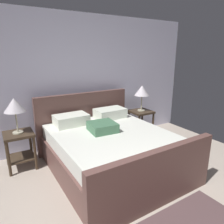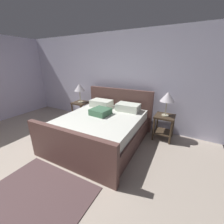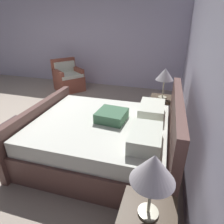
{
  "view_description": "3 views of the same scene",
  "coord_description": "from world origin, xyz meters",
  "px_view_note": "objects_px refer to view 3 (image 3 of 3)",
  "views": [
    {
      "loc": [
        -1.03,
        -0.4,
        1.8
      ],
      "look_at": [
        0.54,
        2.26,
        0.93
      ],
      "focal_mm": 33.18,
      "sensor_mm": 36.0,
      "label": 1
    },
    {
      "loc": [
        2.13,
        -0.27,
        1.8
      ],
      "look_at": [
        0.93,
        1.91,
        0.9
      ],
      "focal_mm": 22.82,
      "sensor_mm": 36.0,
      "label": 2
    },
    {
      "loc": [
        2.74,
        3.04,
        1.94
      ],
      "look_at": [
        0.56,
        2.38,
        0.83
      ],
      "focal_mm": 30.56,
      "sensor_mm": 36.0,
      "label": 3
    }
  ],
  "objects_px": {
    "bed": "(104,138)",
    "armchair": "(68,78)",
    "table_lamp_right": "(153,169)",
    "nightstand_left": "(161,107)",
    "table_lamp_left": "(165,75)"
  },
  "relations": [
    {
      "from": "bed",
      "to": "armchair",
      "type": "xyz_separation_m",
      "value": [
        -2.66,
        -2.07,
        0.0
      ]
    },
    {
      "from": "bed",
      "to": "table_lamp_right",
      "type": "height_order",
      "value": "table_lamp_right"
    },
    {
      "from": "nightstand_left",
      "to": "table_lamp_left",
      "type": "distance_m",
      "value": 0.64
    },
    {
      "from": "bed",
      "to": "table_lamp_left",
      "type": "xyz_separation_m",
      "value": [
        -1.24,
        0.74,
        0.7
      ]
    },
    {
      "from": "table_lamp_right",
      "to": "armchair",
      "type": "xyz_separation_m",
      "value": [
        -3.91,
        -2.86,
        -0.69
      ]
    },
    {
      "from": "nightstand_left",
      "to": "armchair",
      "type": "distance_m",
      "value": 3.15
    },
    {
      "from": "bed",
      "to": "armchair",
      "type": "bearing_deg",
      "value": -142.22
    },
    {
      "from": "nightstand_left",
      "to": "armchair",
      "type": "relative_size",
      "value": 0.59
    },
    {
      "from": "table_lamp_right",
      "to": "armchair",
      "type": "bearing_deg",
      "value": -143.77
    },
    {
      "from": "table_lamp_right",
      "to": "armchair",
      "type": "distance_m",
      "value": 4.89
    },
    {
      "from": "bed",
      "to": "nightstand_left",
      "type": "xyz_separation_m",
      "value": [
        -1.24,
        0.74,
        0.06
      ]
    },
    {
      "from": "table_lamp_right",
      "to": "nightstand_left",
      "type": "bearing_deg",
      "value": -178.7
    },
    {
      "from": "nightstand_left",
      "to": "armchair",
      "type": "height_order",
      "value": "armchair"
    },
    {
      "from": "table_lamp_right",
      "to": "nightstand_left",
      "type": "xyz_separation_m",
      "value": [
        -2.49,
        -0.06,
        -0.63
      ]
    },
    {
      "from": "bed",
      "to": "table_lamp_right",
      "type": "distance_m",
      "value": 1.63
    }
  ]
}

